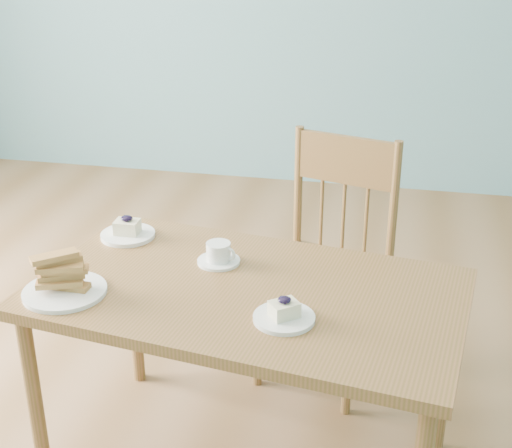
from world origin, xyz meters
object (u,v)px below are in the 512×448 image
dining_chair (328,261)px  dining_table (247,308)px  coffee_cup (219,254)px  biscotti_plate (63,280)px  cheesecake_plate_near (284,314)px  cheesecake_plate_far (128,231)px

dining_chair → dining_table: bearing=-89.6°
dining_table → coffee_cup: bearing=139.0°
dining_chair → coffee_cup: 0.58m
dining_chair → biscotti_plate: 1.03m
dining_table → dining_chair: size_ratio=1.43×
dining_chair → cheesecake_plate_near: bearing=-76.4°
coffee_cup → biscotti_plate: 0.47m
coffee_cup → dining_chair: bearing=72.8°
cheesecake_plate_far → dining_chair: bearing=27.5°
cheesecake_plate_near → biscotti_plate: biscotti_plate is taller
cheesecake_plate_far → biscotti_plate: size_ratio=0.76×
coffee_cup → dining_table: bearing=-33.5°
cheesecake_plate_far → coffee_cup: (0.35, -0.12, 0.01)m
cheesecake_plate_near → cheesecake_plate_far: 0.73m
cheesecake_plate_far → biscotti_plate: biscotti_plate is taller
cheesecake_plate_near → coffee_cup: 0.39m
dining_table → biscotti_plate: bearing=-156.3°
dining_table → cheesecake_plate_near: 0.22m
cheesecake_plate_near → biscotti_plate: (-0.64, 0.01, 0.02)m
dining_table → coffee_cup: 0.21m
cheesecake_plate_near → coffee_cup: size_ratio=1.25×
dining_chair → biscotti_plate: (-0.68, -0.74, 0.23)m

